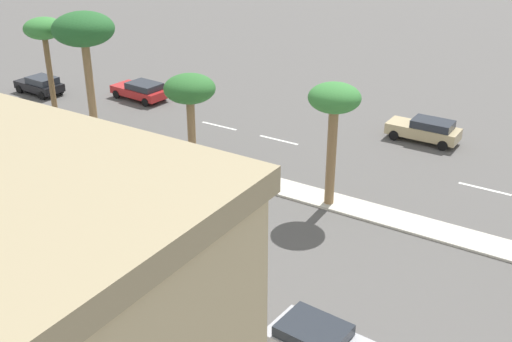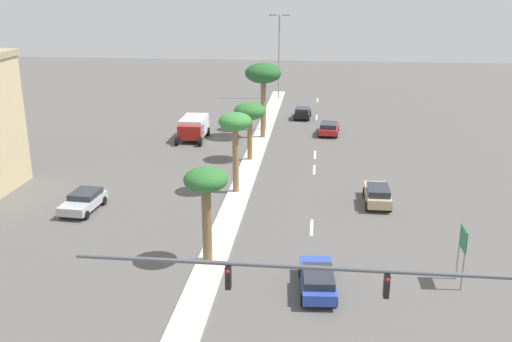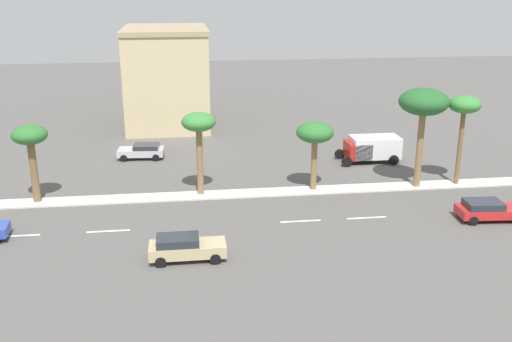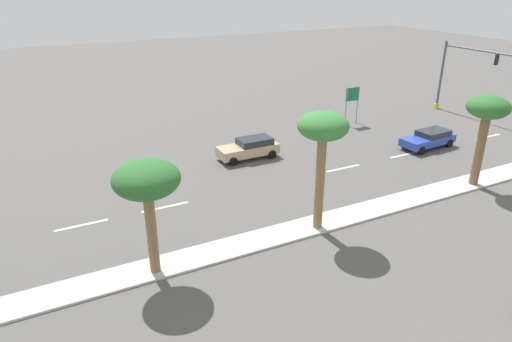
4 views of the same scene
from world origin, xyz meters
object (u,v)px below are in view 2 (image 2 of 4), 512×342
(sedan_silver_near, at_px, (83,201))
(directional_road_sign, at_px, (463,245))
(palm_tree_inboard, at_px, (263,75))
(sedan_blue_outboard, at_px, (318,279))
(palm_tree_left, at_px, (250,113))
(street_lamp_rear, at_px, (279,51))
(palm_tree_front, at_px, (206,186))
(sedan_red_left, at_px, (329,128))
(box_truck, at_px, (193,128))
(traffic_signal_gantry, at_px, (420,320))
(sedan_black_mid, at_px, (302,112))
(palm_tree_near, at_px, (265,74))
(sedan_tan_right, at_px, (377,194))
(palm_tree_leading, at_px, (235,126))

(sedan_silver_near, bearing_deg, directional_road_sign, -18.55)
(palm_tree_inboard, bearing_deg, sedan_blue_outboard, -79.24)
(palm_tree_left, height_order, street_lamp_rear, street_lamp_rear)
(directional_road_sign, relative_size, palm_tree_front, 0.58)
(directional_road_sign, distance_m, sedan_red_left, 33.42)
(palm_tree_left, bearing_deg, palm_tree_front, -90.09)
(palm_tree_inboard, bearing_deg, street_lamp_rear, 89.77)
(street_lamp_rear, xyz_separation_m, sedan_blue_outboard, (5.99, -53.91, -6.05))
(sedan_blue_outboard, height_order, box_truck, box_truck)
(street_lamp_rear, relative_size, box_truck, 2.10)
(traffic_signal_gantry, xyz_separation_m, sedan_black_mid, (-5.79, 51.22, -3.65))
(palm_tree_left, relative_size, palm_tree_near, 0.75)
(palm_tree_near, xyz_separation_m, sedan_tan_right, (10.59, -21.87, -5.49))
(sedan_black_mid, bearing_deg, palm_tree_near, -122.57)
(palm_tree_leading, relative_size, sedan_silver_near, 1.48)
(traffic_signal_gantry, height_order, directional_road_sign, traffic_signal_gantry)
(palm_tree_inboard, xyz_separation_m, palm_tree_near, (-0.17, 3.41, -0.44))
(palm_tree_leading, relative_size, box_truck, 1.15)
(palm_tree_inboard, bearing_deg, box_truck, -167.91)
(sedan_tan_right, height_order, sedan_red_left, sedan_tan_right)
(sedan_silver_near, bearing_deg, street_lamp_rear, 75.89)
(street_lamp_rear, relative_size, sedan_tan_right, 2.57)
(directional_road_sign, xyz_separation_m, palm_tree_near, (-13.99, 33.81, 3.90))
(palm_tree_front, bearing_deg, palm_tree_near, 89.54)
(traffic_signal_gantry, relative_size, palm_tree_left, 3.21)
(palm_tree_near, distance_m, box_truck, 9.94)
(palm_tree_left, relative_size, palm_tree_inboard, 0.68)
(palm_tree_near, distance_m, sedan_silver_near, 28.23)
(directional_road_sign, distance_m, street_lamp_rear, 54.25)
(sedan_blue_outboard, bearing_deg, sedan_tan_right, 72.26)
(sedan_silver_near, distance_m, sedan_tan_right, 21.69)
(traffic_signal_gantry, height_order, palm_tree_front, traffic_signal_gantry)
(palm_tree_leading, height_order, palm_tree_inboard, palm_tree_inboard)
(directional_road_sign, height_order, palm_tree_left, palm_tree_left)
(palm_tree_left, relative_size, sedan_blue_outboard, 1.15)
(sedan_tan_right, bearing_deg, palm_tree_front, -135.25)
(palm_tree_near, xyz_separation_m, box_truck, (-7.03, -4.96, -4.98))
(sedan_tan_right, bearing_deg, palm_tree_leading, 173.00)
(palm_tree_front, relative_size, palm_tree_left, 1.08)
(directional_road_sign, height_order, street_lamp_rear, street_lamp_rear)
(palm_tree_front, relative_size, sedan_red_left, 1.26)
(sedan_silver_near, xyz_separation_m, box_truck, (3.76, 20.53, 0.57))
(sedan_tan_right, xyz_separation_m, sedan_red_left, (-3.40, 20.75, -0.05))
(sedan_blue_outboard, bearing_deg, palm_tree_near, 100.02)
(palm_tree_leading, distance_m, box_truck, 17.46)
(traffic_signal_gantry, relative_size, directional_road_sign, 5.15)
(sedan_tan_right, xyz_separation_m, sedan_blue_outboard, (-4.33, -13.55, -0.07))
(box_truck, bearing_deg, sedan_red_left, 15.09)
(sedan_black_mid, distance_m, sedan_blue_outboard, 41.84)
(sedan_tan_right, relative_size, sedan_red_left, 0.98)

